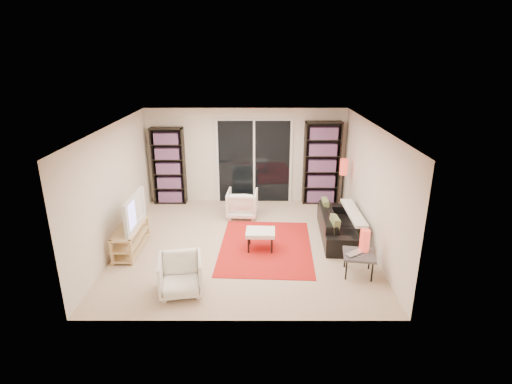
{
  "coord_description": "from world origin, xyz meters",
  "views": [
    {
      "loc": [
        0.26,
        -7.35,
        3.69
      ],
      "look_at": [
        0.25,
        0.3,
        1.0
      ],
      "focal_mm": 28.0,
      "sensor_mm": 36.0,
      "label": 1
    }
  ],
  "objects_px": {
    "armchair_back": "(242,203)",
    "ottoman": "(260,233)",
    "bookshelf_right": "(322,163)",
    "floor_lamp": "(343,173)",
    "armchair_front": "(181,275)",
    "bookshelf_left": "(169,166)",
    "side_table": "(359,256)",
    "tv_stand": "(131,238)",
    "sofa": "(339,225)"
  },
  "relations": [
    {
      "from": "ottoman",
      "to": "armchair_front",
      "type": "bearing_deg",
      "value": -130.8
    },
    {
      "from": "bookshelf_left",
      "to": "bookshelf_right",
      "type": "distance_m",
      "value": 3.85
    },
    {
      "from": "bookshelf_right",
      "to": "side_table",
      "type": "relative_size",
      "value": 3.42
    },
    {
      "from": "armchair_back",
      "to": "side_table",
      "type": "xyz_separation_m",
      "value": [
        2.11,
        -2.62,
        0.04
      ]
    },
    {
      "from": "tv_stand",
      "to": "sofa",
      "type": "bearing_deg",
      "value": 7.82
    },
    {
      "from": "armchair_back",
      "to": "armchair_front",
      "type": "distance_m",
      "value": 3.3
    },
    {
      "from": "bookshelf_right",
      "to": "side_table",
      "type": "distance_m",
      "value": 3.61
    },
    {
      "from": "bookshelf_right",
      "to": "armchair_back",
      "type": "distance_m",
      "value": 2.3
    },
    {
      "from": "bookshelf_right",
      "to": "ottoman",
      "type": "height_order",
      "value": "bookshelf_right"
    },
    {
      "from": "bookshelf_left",
      "to": "armchair_front",
      "type": "bearing_deg",
      "value": -76.41
    },
    {
      "from": "armchair_front",
      "to": "floor_lamp",
      "type": "distance_m",
      "value": 4.68
    },
    {
      "from": "ottoman",
      "to": "side_table",
      "type": "height_order",
      "value": "same"
    },
    {
      "from": "bookshelf_left",
      "to": "armchair_front",
      "type": "height_order",
      "value": "bookshelf_left"
    },
    {
      "from": "tv_stand",
      "to": "armchair_front",
      "type": "xyz_separation_m",
      "value": [
        1.24,
        -1.47,
        0.05
      ]
    },
    {
      "from": "sofa",
      "to": "armchair_back",
      "type": "bearing_deg",
      "value": 64.59
    },
    {
      "from": "bookshelf_left",
      "to": "ottoman",
      "type": "relative_size",
      "value": 3.36
    },
    {
      "from": "bookshelf_right",
      "to": "ottoman",
      "type": "bearing_deg",
      "value": -121.02
    },
    {
      "from": "armchair_back",
      "to": "ottoman",
      "type": "distance_m",
      "value": 1.73
    },
    {
      "from": "side_table",
      "to": "floor_lamp",
      "type": "bearing_deg",
      "value": 84.86
    },
    {
      "from": "bookshelf_right",
      "to": "floor_lamp",
      "type": "xyz_separation_m",
      "value": [
        0.38,
        -0.8,
        -0.01
      ]
    },
    {
      "from": "bookshelf_left",
      "to": "sofa",
      "type": "distance_m",
      "value": 4.5
    },
    {
      "from": "armchair_back",
      "to": "armchair_front",
      "type": "bearing_deg",
      "value": 78.41
    },
    {
      "from": "floor_lamp",
      "to": "sofa",
      "type": "bearing_deg",
      "value": -102.94
    },
    {
      "from": "sofa",
      "to": "side_table",
      "type": "height_order",
      "value": "sofa"
    },
    {
      "from": "bookshelf_right",
      "to": "tv_stand",
      "type": "distance_m",
      "value": 4.93
    },
    {
      "from": "bookshelf_left",
      "to": "floor_lamp",
      "type": "distance_m",
      "value": 4.31
    },
    {
      "from": "floor_lamp",
      "to": "bookshelf_left",
      "type": "bearing_deg",
      "value": 169.24
    },
    {
      "from": "ottoman",
      "to": "armchair_back",
      "type": "bearing_deg",
      "value": 103.81
    },
    {
      "from": "armchair_front",
      "to": "ottoman",
      "type": "bearing_deg",
      "value": 39.58
    },
    {
      "from": "tv_stand",
      "to": "ottoman",
      "type": "relative_size",
      "value": 2.19
    },
    {
      "from": "bookshelf_right",
      "to": "floor_lamp",
      "type": "bearing_deg",
      "value": -64.63
    },
    {
      "from": "bookshelf_right",
      "to": "sofa",
      "type": "relative_size",
      "value": 1.09
    },
    {
      "from": "armchair_back",
      "to": "ottoman",
      "type": "height_order",
      "value": "armchair_back"
    },
    {
      "from": "bookshelf_left",
      "to": "bookshelf_right",
      "type": "height_order",
      "value": "bookshelf_right"
    },
    {
      "from": "sofa",
      "to": "side_table",
      "type": "bearing_deg",
      "value": -175.07
    },
    {
      "from": "bookshelf_right",
      "to": "side_table",
      "type": "xyz_separation_m",
      "value": [
        0.14,
        -3.54,
        -0.69
      ]
    },
    {
      "from": "ottoman",
      "to": "bookshelf_right",
      "type": "bearing_deg",
      "value": 58.98
    },
    {
      "from": "sofa",
      "to": "ottoman",
      "type": "bearing_deg",
      "value": 111.47
    },
    {
      "from": "armchair_back",
      "to": "armchair_front",
      "type": "relative_size",
      "value": 1.02
    },
    {
      "from": "bookshelf_left",
      "to": "side_table",
      "type": "relative_size",
      "value": 3.18
    },
    {
      "from": "bookshelf_left",
      "to": "bookshelf_right",
      "type": "relative_size",
      "value": 0.93
    },
    {
      "from": "sofa",
      "to": "side_table",
      "type": "xyz_separation_m",
      "value": [
        0.04,
        -1.48,
        0.08
      ]
    },
    {
      "from": "armchair_back",
      "to": "ottoman",
      "type": "bearing_deg",
      "value": 107.77
    },
    {
      "from": "bookshelf_left",
      "to": "side_table",
      "type": "height_order",
      "value": "bookshelf_left"
    },
    {
      "from": "sofa",
      "to": "ottoman",
      "type": "distance_m",
      "value": 1.74
    },
    {
      "from": "floor_lamp",
      "to": "ottoman",
      "type": "bearing_deg",
      "value": -137.28
    },
    {
      "from": "sofa",
      "to": "floor_lamp",
      "type": "xyz_separation_m",
      "value": [
        0.29,
        1.25,
        0.76
      ]
    },
    {
      "from": "bookshelf_left",
      "to": "armchair_back",
      "type": "bearing_deg",
      "value": -26.19
    },
    {
      "from": "sofa",
      "to": "bookshelf_left",
      "type": "bearing_deg",
      "value": 65.78
    },
    {
      "from": "ottoman",
      "to": "bookshelf_left",
      "type": "bearing_deg",
      "value": 131.36
    }
  ]
}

